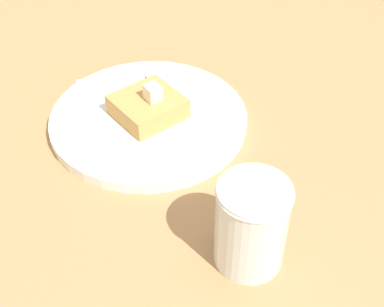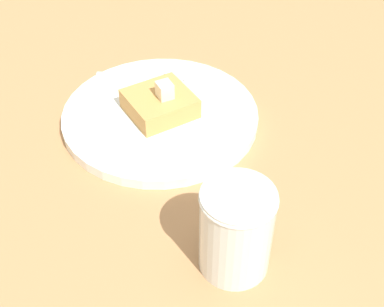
% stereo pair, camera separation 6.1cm
% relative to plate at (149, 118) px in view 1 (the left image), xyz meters
% --- Properties ---
extents(table_surface, '(1.19, 1.19, 0.03)m').
position_rel_plate_xyz_m(table_surface, '(0.04, -0.04, -0.02)').
color(table_surface, '#AC7A4D').
rests_on(table_surface, ground).
extents(plate, '(0.26, 0.26, 0.01)m').
position_rel_plate_xyz_m(plate, '(0.00, 0.00, 0.00)').
color(plate, white).
rests_on(plate, table_surface).
extents(toast_slice_center, '(0.10, 0.10, 0.03)m').
position_rel_plate_xyz_m(toast_slice_center, '(0.00, 0.00, 0.02)').
color(toast_slice_center, tan).
rests_on(toast_slice_center, plate).
extents(butter_pat_primary, '(0.03, 0.03, 0.02)m').
position_rel_plate_xyz_m(butter_pat_primary, '(-0.00, 0.01, 0.04)').
color(butter_pat_primary, '#F6EAC3').
rests_on(butter_pat_primary, toast_slice_center).
extents(fork, '(0.11, 0.14, 0.00)m').
position_rel_plate_xyz_m(fork, '(-0.06, -0.06, 0.01)').
color(fork, silver).
rests_on(fork, plate).
extents(syrup_jar, '(0.07, 0.07, 0.10)m').
position_rel_plate_xyz_m(syrup_jar, '(0.12, 0.22, 0.04)').
color(syrup_jar, '#572908').
rests_on(syrup_jar, table_surface).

